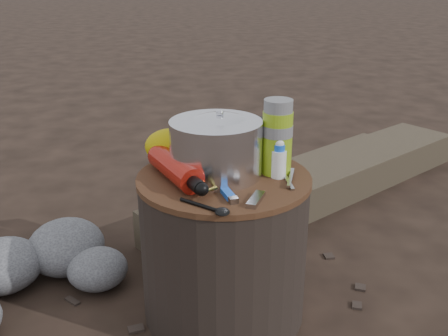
{
  "coord_description": "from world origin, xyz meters",
  "views": [
    {
      "loc": [
        -0.16,
        -1.36,
        1.02
      ],
      "look_at": [
        0.0,
        0.0,
        0.48
      ],
      "focal_mm": 41.7,
      "sensor_mm": 36.0,
      "label": 1
    }
  ],
  "objects": [
    {
      "name": "pot_grabber",
      "position": [
        0.17,
        -0.06,
        0.46
      ],
      "size": [
        0.06,
        0.13,
        0.01
      ],
      "primitive_type": null,
      "rotation": [
        0.0,
        0.0,
        -0.16
      ],
      "color": "#9E9EA2",
      "rests_on": "stump"
    },
    {
      "name": "squeeze_bottle",
      "position": [
        0.15,
        -0.02,
        0.51
      ],
      "size": [
        0.04,
        0.04,
        0.1
      ],
      "primitive_type": "cylinder",
      "color": "white",
      "rests_on": "stump"
    },
    {
      "name": "rock_ring",
      "position": [
        -0.58,
        -0.13,
        0.1
      ],
      "size": [
        0.47,
        1.03,
        0.2
      ],
      "primitive_type": null,
      "color": "#5A5A5F",
      "rests_on": "ground"
    },
    {
      "name": "camping_pot",
      "position": [
        -0.01,
        0.04,
        0.54
      ],
      "size": [
        0.17,
        0.17,
        0.17
      ],
      "primitive_type": "cylinder",
      "color": "silver",
      "rests_on": "stump"
    },
    {
      "name": "food_pouch",
      "position": [
        0.02,
        0.2,
        0.52
      ],
      "size": [
        0.11,
        0.04,
        0.13
      ],
      "primitive_type": "cube",
      "rotation": [
        0.0,
        0.0,
        0.17
      ],
      "color": "#0C124E",
      "rests_on": "stump"
    },
    {
      "name": "multitool",
      "position": [
        0.06,
        -0.18,
        0.46
      ],
      "size": [
        0.06,
        0.09,
        0.01
      ],
      "primitive_type": "cube",
      "rotation": [
        0.0,
        0.0,
        -0.46
      ],
      "color": "#9E9EA2",
      "rests_on": "stump"
    },
    {
      "name": "foil_windscreen",
      "position": [
        -0.02,
        0.02,
        0.53
      ],
      "size": [
        0.26,
        0.26,
        0.16
      ],
      "primitive_type": "cylinder",
      "color": "silver",
      "rests_on": "stump"
    },
    {
      "name": "fuel_bottle",
      "position": [
        -0.14,
        -0.01,
        0.49
      ],
      "size": [
        0.18,
        0.3,
        0.07
      ],
      "primitive_type": null,
      "rotation": [
        0.0,
        0.0,
        0.39
      ],
      "color": "#A2190F",
      "rests_on": "stump"
    },
    {
      "name": "spork",
      "position": [
        -0.08,
        -0.19,
        0.46
      ],
      "size": [
        0.13,
        0.12,
        0.01
      ],
      "primitive_type": null,
      "rotation": [
        0.0,
        0.0,
        0.84
      ],
      "color": "black",
      "rests_on": "stump"
    },
    {
      "name": "stuff_sack",
      "position": [
        -0.15,
        0.13,
        0.51
      ],
      "size": [
        0.15,
        0.12,
        0.1
      ],
      "primitive_type": "ellipsoid",
      "color": "#BFA606",
      "rests_on": "stump"
    },
    {
      "name": "ground",
      "position": [
        0.0,
        0.0,
        0.0
      ],
      "size": [
        60.0,
        60.0,
        0.0
      ],
      "primitive_type": "plane",
      "color": "black",
      "rests_on": "ground"
    },
    {
      "name": "log_small",
      "position": [
        0.6,
        1.05,
        0.05
      ],
      "size": [
        1.02,
        0.79,
        0.09
      ],
      "primitive_type": "cube",
      "rotation": [
        0.0,
        0.0,
        -0.97
      ],
      "color": "#43392A",
      "rests_on": "ground"
    },
    {
      "name": "thermos",
      "position": [
        0.15,
        0.01,
        0.56
      ],
      "size": [
        0.09,
        0.09,
        0.21
      ],
      "primitive_type": "cylinder",
      "color": "#87B01A",
      "rests_on": "stump"
    },
    {
      "name": "lighter",
      "position": [
        -0.01,
        -0.14,
        0.46
      ],
      "size": [
        0.04,
        0.09,
        0.02
      ],
      "primitive_type": "cube",
      "rotation": [
        0.0,
        0.0,
        0.22
      ],
      "color": "blue",
      "rests_on": "stump"
    },
    {
      "name": "travel_mug",
      "position": [
        0.14,
        0.11,
        0.52
      ],
      "size": [
        0.08,
        0.08,
        0.13
      ],
      "primitive_type": "cylinder",
      "color": "black",
      "rests_on": "stump"
    },
    {
      "name": "log_main",
      "position": [
        0.54,
        0.8,
        0.08
      ],
      "size": [
        1.68,
        1.26,
        0.15
      ],
      "primitive_type": "cube",
      "rotation": [
        0.0,
        0.0,
        -0.99
      ],
      "color": "#43392A",
      "rests_on": "ground"
    },
    {
      "name": "stump",
      "position": [
        0.0,
        0.0,
        0.23
      ],
      "size": [
        0.49,
        0.49,
        0.46
      ],
      "primitive_type": "cylinder",
      "color": "black",
      "rests_on": "ground"
    }
  ]
}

